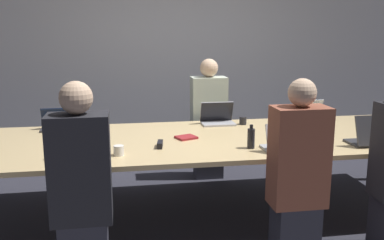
{
  "coord_description": "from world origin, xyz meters",
  "views": [
    {
      "loc": [
        -0.76,
        -3.76,
        1.72
      ],
      "look_at": [
        -0.12,
        0.1,
        0.88
      ],
      "focal_mm": 40.0,
      "sensor_mm": 36.0,
      "label": 1
    }
  ],
  "objects_px": {
    "cup_near_left": "(119,150)",
    "bottle_far_right": "(287,115)",
    "person_near_left": "(81,188)",
    "laptop_far_right": "(308,115)",
    "person_near_midright": "(298,176)",
    "laptop_near_right": "(373,137)",
    "person_far_center": "(209,121)",
    "bottle_near_midright": "(251,138)",
    "laptop_near_midright": "(283,143)",
    "laptop_near_left": "(83,150)",
    "laptop_far_center": "(217,118)",
    "cup_far_right": "(286,120)",
    "laptop_far_left": "(57,123)",
    "cup_far_center": "(243,121)",
    "stapler": "(160,144)"
  },
  "relations": [
    {
      "from": "cup_near_left",
      "to": "bottle_far_right",
      "type": "height_order",
      "value": "bottle_far_right"
    },
    {
      "from": "person_near_left",
      "to": "laptop_far_right",
      "type": "height_order",
      "value": "person_near_left"
    },
    {
      "from": "cup_near_left",
      "to": "bottle_far_right",
      "type": "xyz_separation_m",
      "value": [
        1.77,
        0.89,
        0.05
      ]
    },
    {
      "from": "person_near_midright",
      "to": "person_near_left",
      "type": "bearing_deg",
      "value": 0.63
    },
    {
      "from": "laptop_near_right",
      "to": "person_far_center",
      "type": "xyz_separation_m",
      "value": [
        -1.14,
        1.48,
        -0.14
      ]
    },
    {
      "from": "bottle_near_midright",
      "to": "laptop_far_right",
      "type": "relative_size",
      "value": 0.57
    },
    {
      "from": "laptop_near_midright",
      "to": "bottle_near_midright",
      "type": "height_order",
      "value": "laptop_near_midright"
    },
    {
      "from": "laptop_near_midright",
      "to": "bottle_far_right",
      "type": "distance_m",
      "value": 1.07
    },
    {
      "from": "laptop_near_left",
      "to": "laptop_near_midright",
      "type": "relative_size",
      "value": 1.1
    },
    {
      "from": "laptop_far_center",
      "to": "bottle_far_right",
      "type": "height_order",
      "value": "laptop_far_center"
    },
    {
      "from": "cup_far_right",
      "to": "cup_near_left",
      "type": "bearing_deg",
      "value": -152.86
    },
    {
      "from": "cup_near_left",
      "to": "person_far_center",
      "type": "relative_size",
      "value": 0.06
    },
    {
      "from": "bottle_near_midright",
      "to": "laptop_near_midright",
      "type": "bearing_deg",
      "value": -24.98
    },
    {
      "from": "laptop_near_right",
      "to": "laptop_far_right",
      "type": "distance_m",
      "value": 1.04
    },
    {
      "from": "bottle_near_midright",
      "to": "laptop_near_right",
      "type": "xyz_separation_m",
      "value": [
        1.06,
        -0.08,
        -0.01
      ]
    },
    {
      "from": "bottle_near_midright",
      "to": "laptop_near_right",
      "type": "height_order",
      "value": "laptop_near_right"
    },
    {
      "from": "laptop_near_left",
      "to": "bottle_far_right",
      "type": "distance_m",
      "value": 2.25
    },
    {
      "from": "bottle_near_midright",
      "to": "laptop_far_left",
      "type": "height_order",
      "value": "laptop_far_left"
    },
    {
      "from": "laptop_near_left",
      "to": "cup_near_left",
      "type": "relative_size",
      "value": 4.18
    },
    {
      "from": "person_near_left",
      "to": "laptop_near_left",
      "type": "bearing_deg",
      "value": -87.46
    },
    {
      "from": "laptop_far_left",
      "to": "cup_far_right",
      "type": "bearing_deg",
      "value": -2.82
    },
    {
      "from": "bottle_near_midright",
      "to": "laptop_far_center",
      "type": "xyz_separation_m",
      "value": [
        -0.07,
        0.97,
        -0.02
      ]
    },
    {
      "from": "bottle_near_midright",
      "to": "cup_far_center",
      "type": "bearing_deg",
      "value": 78.06
    },
    {
      "from": "bottle_near_midright",
      "to": "laptop_near_right",
      "type": "bearing_deg",
      "value": -4.21
    },
    {
      "from": "laptop_near_right",
      "to": "bottle_far_right",
      "type": "distance_m",
      "value": 1.02
    },
    {
      "from": "laptop_near_midright",
      "to": "cup_far_right",
      "type": "height_order",
      "value": "laptop_near_midright"
    },
    {
      "from": "person_near_midright",
      "to": "laptop_far_left",
      "type": "bearing_deg",
      "value": -39.37
    },
    {
      "from": "cup_far_center",
      "to": "laptop_far_right",
      "type": "distance_m",
      "value": 0.76
    },
    {
      "from": "person_far_center",
      "to": "stapler",
      "type": "bearing_deg",
      "value": -118.62
    },
    {
      "from": "cup_near_left",
      "to": "stapler",
      "type": "xyz_separation_m",
      "value": [
        0.35,
        0.19,
        -0.02
      ]
    },
    {
      "from": "cup_far_center",
      "to": "laptop_far_right",
      "type": "relative_size",
      "value": 0.23
    },
    {
      "from": "laptop_near_left",
      "to": "laptop_far_left",
      "type": "height_order",
      "value": "laptop_near_left"
    },
    {
      "from": "laptop_far_right",
      "to": "stapler",
      "type": "relative_size",
      "value": 2.31
    },
    {
      "from": "bottle_near_midright",
      "to": "laptop_far_left",
      "type": "relative_size",
      "value": 0.66
    },
    {
      "from": "bottle_near_midright",
      "to": "laptop_far_right",
      "type": "height_order",
      "value": "laptop_far_right"
    },
    {
      "from": "person_near_midright",
      "to": "cup_far_center",
      "type": "relative_size",
      "value": 16.77
    },
    {
      "from": "laptop_far_center",
      "to": "laptop_far_right",
      "type": "height_order",
      "value": "same"
    },
    {
      "from": "stapler",
      "to": "laptop_near_left",
      "type": "bearing_deg",
      "value": -149.7
    },
    {
      "from": "laptop_near_midright",
      "to": "person_near_left",
      "type": "bearing_deg",
      "value": 16.44
    },
    {
      "from": "laptop_near_right",
      "to": "cup_far_right",
      "type": "relative_size",
      "value": 4.51
    },
    {
      "from": "laptop_far_left",
      "to": "laptop_near_right",
      "type": "xyz_separation_m",
      "value": [
        2.77,
        -1.07,
        0.01
      ]
    },
    {
      "from": "bottle_near_midright",
      "to": "person_near_left",
      "type": "bearing_deg",
      "value": -156.78
    },
    {
      "from": "person_near_midright",
      "to": "laptop_far_center",
      "type": "bearing_deg",
      "value": -80.64
    },
    {
      "from": "laptop_near_midright",
      "to": "cup_far_center",
      "type": "distance_m",
      "value": 1.01
    },
    {
      "from": "cup_far_center",
      "to": "cup_near_left",
      "type": "bearing_deg",
      "value": -144.28
    },
    {
      "from": "laptop_near_right",
      "to": "cup_far_center",
      "type": "bearing_deg",
      "value": -48.18
    },
    {
      "from": "laptop_near_left",
      "to": "stapler",
      "type": "height_order",
      "value": "laptop_near_left"
    },
    {
      "from": "cup_far_right",
      "to": "laptop_far_left",
      "type": "bearing_deg",
      "value": 177.18
    },
    {
      "from": "laptop_far_center",
      "to": "person_far_center",
      "type": "bearing_deg",
      "value": 90.81
    },
    {
      "from": "laptop_near_left",
      "to": "cup_far_right",
      "type": "relative_size",
      "value": 4.22
    }
  ]
}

